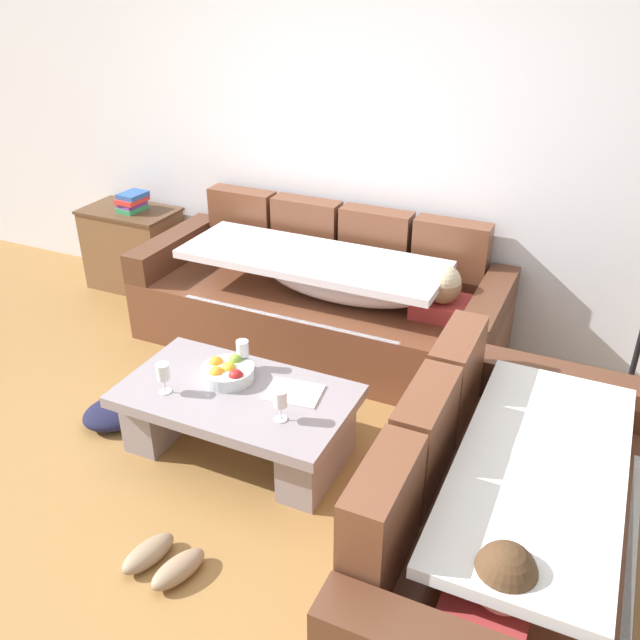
{
  "coord_description": "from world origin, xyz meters",
  "views": [
    {
      "loc": [
        1.72,
        -2.01,
        2.35
      ],
      "look_at": [
        0.33,
        1.01,
        0.55
      ],
      "focal_mm": 37.89,
      "sensor_mm": 36.0,
      "label": 1
    }
  ],
  "objects_px": {
    "wine_glass_near_left": "(163,373)",
    "open_magazine": "(294,393)",
    "fruit_bowl": "(227,372)",
    "book_stack_on_cabinet": "(132,201)",
    "couch_near_window": "(504,526)",
    "side_cabinet": "(134,248)",
    "wine_glass_near_right": "(280,400)",
    "crumpled_garment": "(118,412)",
    "couch_along_wall": "(324,301)",
    "coffee_table": "(238,414)",
    "pair_of_shoes": "(163,561)",
    "wine_glass_far_back": "(243,349)"
  },
  "relations": [
    {
      "from": "couch_near_window",
      "to": "fruit_bowl",
      "type": "xyz_separation_m",
      "value": [
        -1.53,
        0.4,
        0.09
      ]
    },
    {
      "from": "couch_along_wall",
      "to": "fruit_bowl",
      "type": "height_order",
      "value": "couch_along_wall"
    },
    {
      "from": "couch_near_window",
      "to": "book_stack_on_cabinet",
      "type": "height_order",
      "value": "couch_near_window"
    },
    {
      "from": "wine_glass_near_left",
      "to": "crumpled_garment",
      "type": "distance_m",
      "value": 0.62
    },
    {
      "from": "fruit_bowl",
      "to": "book_stack_on_cabinet",
      "type": "distance_m",
      "value": 2.16
    },
    {
      "from": "wine_glass_near_right",
      "to": "fruit_bowl",
      "type": "bearing_deg",
      "value": 154.69
    },
    {
      "from": "open_magazine",
      "to": "side_cabinet",
      "type": "relative_size",
      "value": 0.39
    },
    {
      "from": "side_cabinet",
      "to": "pair_of_shoes",
      "type": "xyz_separation_m",
      "value": [
        1.92,
        -2.27,
        -0.28
      ]
    },
    {
      "from": "coffee_table",
      "to": "couch_along_wall",
      "type": "bearing_deg",
      "value": 92.7
    },
    {
      "from": "couch_along_wall",
      "to": "book_stack_on_cabinet",
      "type": "bearing_deg",
      "value": 172.45
    },
    {
      "from": "couch_along_wall",
      "to": "wine_glass_near_right",
      "type": "distance_m",
      "value": 1.39
    },
    {
      "from": "fruit_bowl",
      "to": "book_stack_on_cabinet",
      "type": "height_order",
      "value": "book_stack_on_cabinet"
    },
    {
      "from": "wine_glass_near_left",
      "to": "side_cabinet",
      "type": "relative_size",
      "value": 0.23
    },
    {
      "from": "coffee_table",
      "to": "side_cabinet",
      "type": "distance_m",
      "value": 2.31
    },
    {
      "from": "wine_glass_near_left",
      "to": "open_magazine",
      "type": "bearing_deg",
      "value": 23.71
    },
    {
      "from": "couch_near_window",
      "to": "coffee_table",
      "type": "relative_size",
      "value": 1.51
    },
    {
      "from": "coffee_table",
      "to": "side_cabinet",
      "type": "xyz_separation_m",
      "value": [
        -1.8,
        1.44,
        0.08
      ]
    },
    {
      "from": "fruit_bowl",
      "to": "wine_glass_near_left",
      "type": "relative_size",
      "value": 1.69
    },
    {
      "from": "crumpled_garment",
      "to": "couch_near_window",
      "type": "bearing_deg",
      "value": -6.42
    },
    {
      "from": "couch_near_window",
      "to": "crumpled_garment",
      "type": "relative_size",
      "value": 4.54
    },
    {
      "from": "wine_glass_near_right",
      "to": "crumpled_garment",
      "type": "height_order",
      "value": "wine_glass_near_right"
    },
    {
      "from": "wine_glass_far_back",
      "to": "wine_glass_near_right",
      "type": "bearing_deg",
      "value": -39.3
    },
    {
      "from": "wine_glass_far_back",
      "to": "crumpled_garment",
      "type": "relative_size",
      "value": 0.42
    },
    {
      "from": "pair_of_shoes",
      "to": "crumpled_garment",
      "type": "height_order",
      "value": "crumpled_garment"
    },
    {
      "from": "wine_glass_near_right",
      "to": "pair_of_shoes",
      "type": "relative_size",
      "value": 0.47
    },
    {
      "from": "couch_near_window",
      "to": "pair_of_shoes",
      "type": "xyz_separation_m",
      "value": [
        -1.32,
        -0.52,
        -0.29
      ]
    },
    {
      "from": "wine_glass_near_left",
      "to": "side_cabinet",
      "type": "distance_m",
      "value": 2.18
    },
    {
      "from": "coffee_table",
      "to": "crumpled_garment",
      "type": "xyz_separation_m",
      "value": [
        -0.76,
        -0.07,
        -0.18
      ]
    },
    {
      "from": "crumpled_garment",
      "to": "fruit_bowl",
      "type": "bearing_deg",
      "value": 12.78
    },
    {
      "from": "wine_glass_near_left",
      "to": "wine_glass_far_back",
      "type": "bearing_deg",
      "value": 56.33
    },
    {
      "from": "couch_along_wall",
      "to": "fruit_bowl",
      "type": "bearing_deg",
      "value": -92.21
    },
    {
      "from": "couch_near_window",
      "to": "wine_glass_far_back",
      "type": "relative_size",
      "value": 10.93
    },
    {
      "from": "couch_near_window",
      "to": "wine_glass_near_left",
      "type": "xyz_separation_m",
      "value": [
        -1.76,
        0.16,
        0.16
      ]
    },
    {
      "from": "coffee_table",
      "to": "open_magazine",
      "type": "distance_m",
      "value": 0.33
    },
    {
      "from": "couch_along_wall",
      "to": "wine_glass_near_left",
      "type": "bearing_deg",
      "value": -101.09
    },
    {
      "from": "fruit_bowl",
      "to": "book_stack_on_cabinet",
      "type": "xyz_separation_m",
      "value": [
        -1.66,
        1.35,
        0.29
      ]
    },
    {
      "from": "wine_glass_near_left",
      "to": "open_magazine",
      "type": "height_order",
      "value": "wine_glass_near_left"
    },
    {
      "from": "couch_near_window",
      "to": "pair_of_shoes",
      "type": "bearing_deg",
      "value": 111.49
    },
    {
      "from": "coffee_table",
      "to": "wine_glass_near_right",
      "type": "relative_size",
      "value": 7.23
    },
    {
      "from": "wine_glass_near_left",
      "to": "book_stack_on_cabinet",
      "type": "relative_size",
      "value": 0.71
    },
    {
      "from": "couch_along_wall",
      "to": "wine_glass_near_right",
      "type": "xyz_separation_m",
      "value": [
        0.38,
        -1.33,
        0.17
      ]
    },
    {
      "from": "pair_of_shoes",
      "to": "wine_glass_near_right",
      "type": "bearing_deg",
      "value": 73.78
    },
    {
      "from": "couch_near_window",
      "to": "open_magazine",
      "type": "relative_size",
      "value": 6.48
    },
    {
      "from": "wine_glass_near_right",
      "to": "wine_glass_far_back",
      "type": "distance_m",
      "value": 0.52
    },
    {
      "from": "couch_near_window",
      "to": "open_magazine",
      "type": "xyz_separation_m",
      "value": [
        -1.15,
        0.42,
        0.05
      ]
    },
    {
      "from": "couch_along_wall",
      "to": "wine_glass_near_left",
      "type": "xyz_separation_m",
      "value": [
        -0.27,
        -1.37,
        0.17
      ]
    },
    {
      "from": "wine_glass_near_left",
      "to": "open_magazine",
      "type": "distance_m",
      "value": 0.67
    },
    {
      "from": "fruit_bowl",
      "to": "wine_glass_near_left",
      "type": "height_order",
      "value": "wine_glass_near_left"
    },
    {
      "from": "couch_along_wall",
      "to": "fruit_bowl",
      "type": "distance_m",
      "value": 1.13
    },
    {
      "from": "couch_along_wall",
      "to": "crumpled_garment",
      "type": "bearing_deg",
      "value": -118.84
    }
  ]
}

